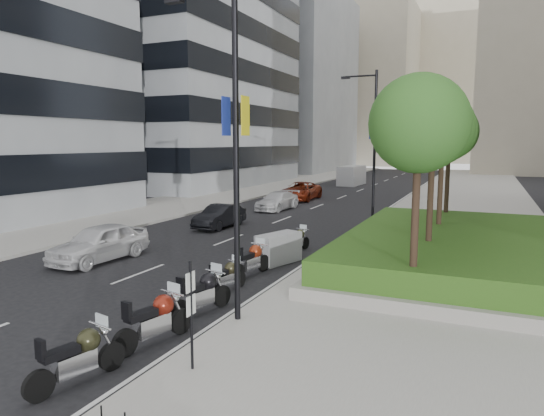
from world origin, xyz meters
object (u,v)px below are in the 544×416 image
Objects in this scene: lamp_post_0 at (231,137)px; car_b at (220,216)px; motorcycle_1 at (156,319)px; delivery_van at (351,176)px; lamp_post_2 at (415,141)px; parking_sign at (191,310)px; motorcycle_5 at (278,249)px; lamp_post_1 at (372,140)px; car_d at (301,191)px; motorcycle_0 at (79,356)px; motorcycle_4 at (252,260)px; motorcycle_2 at (202,293)px; motorcycle_6 at (297,240)px; car_c at (277,201)px; car_a at (99,243)px; motorcycle_3 at (227,277)px.

lamp_post_0 reaches higher than car_b.
delivery_van reaches higher than motorcycle_1.
lamp_post_2 is 38.18m from parking_sign.
parking_sign reaches higher than motorcycle_5.
delivery_van is (-0.21, 30.57, 0.36)m from car_b.
lamp_post_0 is 1.00× the size of lamp_post_1.
lamp_post_2 is 11.97m from car_d.
motorcycle_0 is 0.55× the size of car_b.
lamp_post_2 is 30.90m from motorcycle_4.
car_b is at bearing 37.49° from motorcycle_1.
lamp_post_0 is 3.90× the size of motorcycle_2.
motorcycle_6 is 0.37× the size of delivery_van.
lamp_post_0 is at bearing -57.76° from car_b.
parking_sign is (0.66, -3.00, -3.61)m from lamp_post_0.
car_d is (-8.99, 30.56, -0.70)m from parking_sign.
parking_sign is 31.86m from car_d.
car_b is 14.65m from car_d.
motorcycle_6 is 0.44× the size of car_c.
motorcycle_0 is 32.59m from car_d.
motorcycle_4 is 24.06m from car_d.
motorcycle_6 is 0.49× the size of car_b.
lamp_post_2 is (0.00, 18.00, 0.00)m from lamp_post_1.
car_a reaches higher than car_c.
lamp_post_2 is 3.60× the size of parking_sign.
motorcycle_2 reaches higher than motorcycle_3.
car_c is (-7.75, 21.15, -4.41)m from lamp_post_0.
motorcycle_1 is 0.52× the size of car_c.
car_d is at bearing 28.74° from motorcycle_2.
car_b is at bearing -90.44° from car_d.
motorcycle_0 is 1.14× the size of motorcycle_3.
lamp_post_2 is 1.99× the size of car_c.
lamp_post_0 is 44.42m from delivery_van.
motorcycle_3 is (-0.46, 4.36, -0.12)m from motorcycle_1.
motorcycle_0 is 0.94× the size of motorcycle_1.
car_c is at bearing 151.84° from lamp_post_1.
motorcycle_4 is (-0.46, 4.17, -0.01)m from motorcycle_2.
motorcycle_0 is at bearing -93.38° from lamp_post_1.
car_c is at bearing -119.25° from lamp_post_2.
lamp_post_2 is at bearing -43.73° from delivery_van.
car_a is (-8.44, -31.05, -4.29)m from lamp_post_2.
car_a is at bearing -87.83° from delivery_van.
lamp_post_1 is at bearing -90.00° from lamp_post_2.
lamp_post_0 is 3.93× the size of motorcycle_4.
delivery_van reaches higher than car_b.
lamp_post_2 is 37.26m from motorcycle_1.
motorcycle_3 is 0.85× the size of motorcycle_4.
lamp_post_2 is 32.46m from car_a.
motorcycle_0 is 6.64m from motorcycle_3.
car_c reaches higher than motorcycle_1.
parking_sign reaches higher than motorcycle_6.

